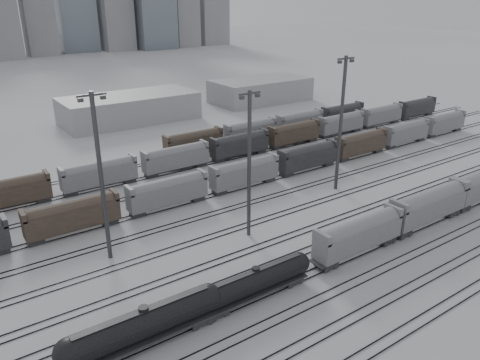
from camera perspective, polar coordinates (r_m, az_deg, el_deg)
ground at (r=68.12m, az=10.91°, el=-10.82°), size 900.00×900.00×0.00m
tracks at (r=79.39m, az=1.92°, el=-5.36°), size 220.00×71.50×0.16m
tank_car_a at (r=54.22m, az=-11.53°, el=-16.83°), size 19.47×3.24×4.81m
tank_car_b at (r=60.39m, az=1.93°, el=-12.23°), size 17.32×2.89×4.28m
hopper_car_a at (r=71.26m, az=14.27°, el=-6.31°), size 15.92×3.16×5.69m
hopper_car_b at (r=83.77m, az=22.01°, el=-2.77°), size 16.89×3.36×6.04m
light_mast_b at (r=67.04m, az=-16.60°, el=0.59°), size 3.94×0.63×24.61m
light_mast_c at (r=71.10m, az=1.13°, el=2.18°), size 3.75×0.60×23.41m
light_mast_d at (r=91.18m, az=12.20°, el=6.98°), size 4.15×0.66×25.94m
bg_string_near at (r=93.30m, az=0.56°, el=0.74°), size 151.00×3.00×5.60m
bg_string_mid at (r=111.10m, az=-0.03°, el=4.22°), size 151.00×3.00×5.60m
bg_string_far at (r=127.38m, az=4.40°, el=6.45°), size 66.00×3.00×5.60m
warehouse_mid at (r=147.44m, az=-13.29°, el=8.52°), size 40.00×18.00×8.00m
warehouse_right at (r=171.76m, az=2.54°, el=10.88°), size 35.00×18.00×8.00m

